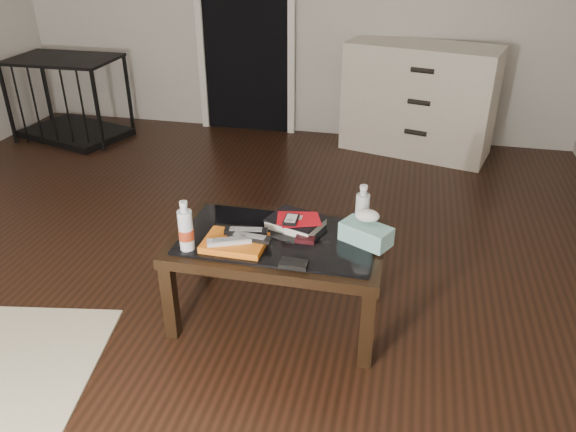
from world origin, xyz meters
name	(u,v)px	position (x,y,z in m)	size (l,w,h in m)	color
ground	(196,275)	(0.00, 0.00, 0.00)	(5.00, 5.00, 0.00)	black
doorway	(245,16)	(-0.40, 2.47, 1.02)	(0.90, 0.08, 2.07)	black
coffee_table	(278,248)	(0.54, -0.25, 0.40)	(1.00, 0.60, 0.46)	black
dresser	(419,99)	(1.15, 2.23, 0.45)	(1.29, 0.79, 0.90)	beige
pet_crate	(72,111)	(-1.90, 1.92, 0.23)	(1.04, 0.84, 0.71)	black
magazines	(235,243)	(0.37, -0.37, 0.48)	(0.28, 0.21, 0.03)	orange
remote_silver	(229,241)	(0.35, -0.40, 0.50)	(0.20, 0.05, 0.02)	#BCBCC1
remote_black_front	(250,237)	(0.43, -0.35, 0.50)	(0.20, 0.05, 0.02)	black
remote_black_back	(246,231)	(0.40, -0.30, 0.50)	(0.20, 0.05, 0.02)	black
textbook	(296,222)	(0.60, -0.13, 0.48)	(0.25, 0.20, 0.05)	black
dvd_mailers	(297,218)	(0.61, -0.14, 0.51)	(0.19, 0.14, 0.01)	red
ipod	(291,219)	(0.59, -0.18, 0.52)	(0.06, 0.10, 0.02)	black
flip_phone	(305,240)	(0.68, -0.27, 0.47)	(0.09, 0.05, 0.02)	black
wallet	(294,264)	(0.67, -0.48, 0.47)	(0.12, 0.07, 0.02)	black
water_bottle_left	(185,225)	(0.17, -0.44, 0.58)	(0.07, 0.07, 0.24)	white
water_bottle_right	(362,208)	(0.92, -0.11, 0.58)	(0.07, 0.07, 0.24)	silver
tissue_box	(366,234)	(0.95, -0.21, 0.51)	(0.23, 0.12, 0.09)	teal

